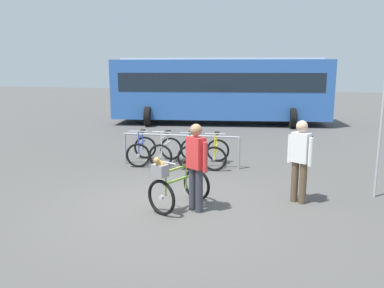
# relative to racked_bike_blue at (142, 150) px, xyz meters

# --- Properties ---
(ground_plane) EXTENTS (80.00, 80.00, 0.00)m
(ground_plane) POSITION_rel_racked_bike_blue_xyz_m (1.90, -3.06, -0.37)
(ground_plane) COLOR #514F4C
(bike_rack_rail) EXTENTS (3.20, 0.35, 0.88)m
(bike_rack_rail) POSITION_rel_racked_bike_blue_xyz_m (1.17, -0.07, 0.30)
(bike_rack_rail) COLOR #99999E
(bike_rack_rail) RESTS_ON ground
(racked_bike_blue) EXTENTS (0.88, 1.21, 0.97)m
(racked_bike_blue) POSITION_rel_racked_bike_blue_xyz_m (0.00, 0.00, 0.00)
(racked_bike_blue) COLOR black
(racked_bike_blue) RESTS_ON ground
(racked_bike_white) EXTENTS (0.72, 1.12, 0.97)m
(racked_bike_white) POSITION_rel_racked_bike_blue_xyz_m (0.70, 0.07, -0.00)
(racked_bike_white) COLOR black
(racked_bike_white) RESTS_ON ground
(racked_bike_teal) EXTENTS (0.89, 1.21, 0.97)m
(racked_bike_teal) POSITION_rel_racked_bike_blue_xyz_m (1.39, 0.13, -0.00)
(racked_bike_teal) COLOR black
(racked_bike_teal) RESTS_ON ground
(racked_bike_yellow) EXTENTS (0.79, 1.19, 0.98)m
(racked_bike_yellow) POSITION_rel_racked_bike_blue_xyz_m (2.09, 0.20, -0.00)
(racked_bike_yellow) COLOR black
(racked_bike_yellow) RESTS_ON ground
(featured_bicycle) EXTENTS (1.03, 1.26, 1.09)m
(featured_bicycle) POSITION_rel_racked_bike_blue_xyz_m (2.06, -3.15, 0.12)
(featured_bicycle) COLOR black
(featured_bicycle) RESTS_ON ground
(person_with_featured_bike) EXTENTS (0.46, 0.35, 1.64)m
(person_with_featured_bike) POSITION_rel_racked_bike_blue_xyz_m (2.45, -3.13, 0.54)
(person_with_featured_bike) COLOR #383842
(person_with_featured_bike) RESTS_ON ground
(pedestrian_with_backpack) EXTENTS (0.48, 0.43, 1.64)m
(pedestrian_with_backpack) POSITION_rel_racked_bike_blue_xyz_m (4.29, -2.11, 0.57)
(pedestrian_with_backpack) COLOR brown
(pedestrian_with_backpack) RESTS_ON ground
(bus_distant) EXTENTS (10.29, 4.61, 3.08)m
(bus_distant) POSITION_rel_racked_bike_blue_xyz_m (0.45, 8.31, 1.37)
(bus_distant) COLOR #3366B7
(bus_distant) RESTS_ON ground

